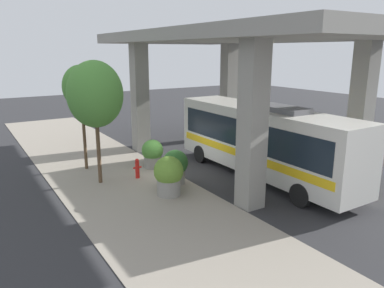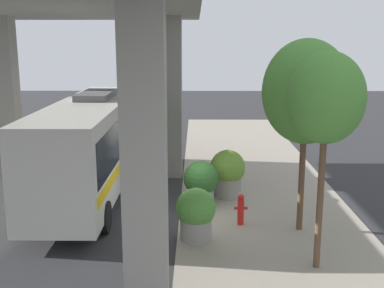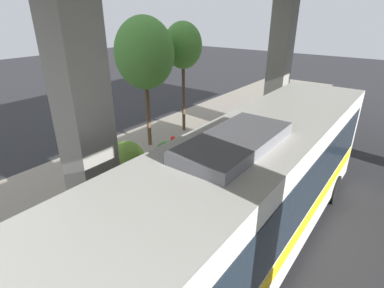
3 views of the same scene
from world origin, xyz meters
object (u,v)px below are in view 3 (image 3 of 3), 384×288
Objects in this scene: bus at (254,188)px; planter_middle at (170,161)px; street_tree_far at (183,46)px; planter_front at (127,164)px; planter_back at (215,140)px; street_tree_near at (145,54)px; fire_hydrant at (173,147)px.

planter_middle is at bearing 159.07° from bus.
street_tree_far is (-2.99, 4.60, 3.55)m from planter_middle.
planter_front reaches higher than planter_middle.
planter_front is at bearing 175.62° from bus.
street_tree_far is (-3.17, 1.76, 3.61)m from planter_back.
street_tree_near is (-3.07, 2.04, 3.43)m from planter_middle.
fire_hydrant is at bearing -11.56° from street_tree_near.
street_tree_far is at bearing 139.01° from bus.
street_tree_near reaches higher than bus.
planter_front is at bearing -84.97° from fire_hydrant.
planter_middle is at bearing -52.85° from fire_hydrant.
planter_front reaches higher than planter_back.
bus is 6.16× the size of planter_front.
planter_back is (1.44, 1.17, 0.30)m from fire_hydrant.
planter_middle is at bearing -33.57° from street_tree_near.
fire_hydrant is 2.89m from planter_front.
planter_middle reaches higher than fire_hydrant.
fire_hydrant is 0.57× the size of planter_front.
planter_middle is (1.27, -1.67, 0.36)m from fire_hydrant.
bus is at bearing -31.07° from fire_hydrant.
bus is at bearing -40.99° from street_tree_far.
planter_back is (0.18, 2.84, -0.06)m from planter_middle.
fire_hydrant is at bearing 148.93° from bus.
street_tree_near is 2.57m from street_tree_far.
planter_middle is 1.06× the size of planter_back.
street_tree_near is (-3.25, -0.80, 3.50)m from planter_back.
planter_back is at bearing -29.09° from street_tree_far.
planter_front is at bearing -57.41° from street_tree_near.
bus reaches higher than planter_back.
fire_hydrant is at bearing -59.54° from street_tree_far.
fire_hydrant is 0.18× the size of street_tree_near.
street_tree_far reaches higher than fire_hydrant.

